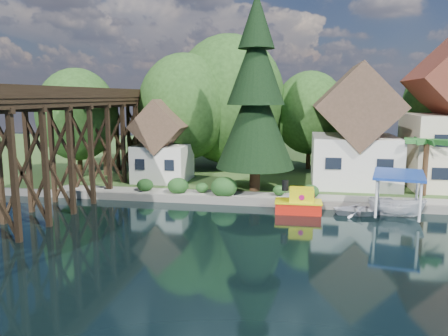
# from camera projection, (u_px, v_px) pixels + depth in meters

# --- Properties ---
(ground) EXTENTS (140.00, 140.00, 0.00)m
(ground) POSITION_uv_depth(u_px,v_px,m) (263.00, 239.00, 26.74)
(ground) COLOR black
(ground) RESTS_ON ground
(bank) EXTENTS (140.00, 52.00, 0.50)m
(bank) POSITION_uv_depth(u_px,v_px,m) (285.00, 158.00, 59.73)
(bank) COLOR #375321
(bank) RESTS_ON ground
(seawall) EXTENTS (60.00, 0.40, 0.62)m
(seawall) POSITION_uv_depth(u_px,v_px,m) (323.00, 205.00, 33.77)
(seawall) COLOR slate
(seawall) RESTS_ON ground
(promenade) EXTENTS (50.00, 2.60, 0.06)m
(promenade) POSITION_uv_depth(u_px,v_px,m) (349.00, 199.00, 34.65)
(promenade) COLOR gray
(promenade) RESTS_ON bank
(trestle_bridge) EXTENTS (4.12, 44.18, 9.30)m
(trestle_bridge) POSITION_uv_depth(u_px,v_px,m) (63.00, 139.00, 33.65)
(trestle_bridge) COLOR black
(trestle_bridge) RESTS_ON ground
(house_left) EXTENTS (7.64, 8.64, 11.02)m
(house_left) POSITION_uv_depth(u_px,v_px,m) (355.00, 134.00, 40.24)
(house_left) COLOR silver
(house_left) RESTS_ON bank
(shed) EXTENTS (5.09, 5.40, 7.85)m
(shed) POSITION_uv_depth(u_px,v_px,m) (163.00, 146.00, 42.10)
(shed) COLOR silver
(shed) RESTS_ON bank
(bg_trees) EXTENTS (49.90, 13.30, 10.57)m
(bg_trees) POSITION_uv_depth(u_px,v_px,m) (291.00, 109.00, 46.02)
(bg_trees) COLOR #382314
(bg_trees) RESTS_ON bank
(shrubs) EXTENTS (15.76, 2.47, 1.70)m
(shrubs) POSITION_uv_depth(u_px,v_px,m) (218.00, 186.00, 36.33)
(shrubs) COLOR #163D16
(shrubs) RESTS_ON bank
(conifer) EXTENTS (6.75, 6.75, 16.61)m
(conifer) POSITION_uv_depth(u_px,v_px,m) (256.00, 98.00, 36.72)
(conifer) COLOR #382314
(conifer) RESTS_ON bank
(palm_tree) EXTENTS (4.05, 4.05, 5.00)m
(palm_tree) POSITION_uv_depth(u_px,v_px,m) (427.00, 143.00, 35.42)
(palm_tree) COLOR #382314
(palm_tree) RESTS_ON bank
(tugboat) EXTENTS (3.48, 1.95, 2.50)m
(tugboat) POSITION_uv_depth(u_px,v_px,m) (299.00, 203.00, 32.55)
(tugboat) COLOR red
(tugboat) RESTS_ON ground
(boat_white_a) EXTENTS (4.22, 3.30, 0.80)m
(boat_white_a) POSITION_uv_depth(u_px,v_px,m) (361.00, 209.00, 32.21)
(boat_white_a) COLOR white
(boat_white_a) RESTS_ON ground
(boat_canopy) EXTENTS (4.27, 5.49, 3.17)m
(boat_canopy) POSITION_uv_depth(u_px,v_px,m) (397.00, 198.00, 31.50)
(boat_canopy) COLOR silver
(boat_canopy) RESTS_ON ground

